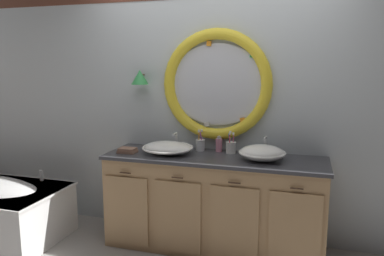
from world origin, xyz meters
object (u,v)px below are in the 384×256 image
Objects in this scene: sink_basin_left at (168,148)px; toothbrush_holder_left at (200,145)px; sink_basin_right at (262,153)px; folded_hand_towel at (127,150)px; toothbrush_holder_right at (231,147)px; soap_dispenser at (219,145)px.

sink_basin_left is 2.27× the size of toothbrush_holder_left.
sink_basin_right reaches higher than folded_hand_towel.
toothbrush_holder_left reaches higher than sink_basin_right.
toothbrush_holder_left is at bearing 176.87° from toothbrush_holder_right.
sink_basin_right is 0.48m from soap_dispenser.
sink_basin_left is at bearing 10.09° from folded_hand_towel.
folded_hand_towel is (-1.23, -0.07, -0.05)m from sink_basin_right.
sink_basin_left is 0.58m from toothbrush_holder_right.
toothbrush_holder_left is 0.68m from folded_hand_towel.
toothbrush_holder_left is at bearing 39.15° from sink_basin_left.
sink_basin_right is at bearing -27.46° from soap_dispenser.
sink_basin_right is 2.59× the size of soap_dispenser.
toothbrush_holder_right reaches higher than sink_basin_right.
soap_dispenser reaches higher than sink_basin_right.
toothbrush_holder_left and toothbrush_holder_right have the same top height.
toothbrush_holder_left is 1.25× the size of folded_hand_towel.
toothbrush_holder_right reaches higher than sink_basin_left.
sink_basin_left is 0.48m from soap_dispenser.
toothbrush_holder_right is at bearing 18.93° from sink_basin_left.
soap_dispenser is 0.86m from folded_hand_towel.
folded_hand_towel is (-0.37, -0.07, -0.03)m from sink_basin_left.
sink_basin_right is at bearing 0.00° from sink_basin_left.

